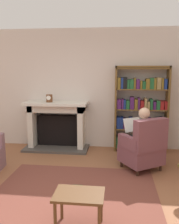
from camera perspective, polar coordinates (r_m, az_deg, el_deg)
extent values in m
plane|color=#955C3C|center=(3.60, -4.05, -20.09)|extent=(14.00, 14.00, 0.00)
cube|color=silver|center=(5.66, 0.58, 5.34)|extent=(5.60, 0.10, 2.70)
cube|color=brown|center=(3.85, -3.18, -17.82)|extent=(2.40, 1.80, 0.01)
cube|color=#4C4742|center=(5.70, -7.68, -8.33)|extent=(1.44, 0.64, 0.05)
cube|color=black|center=(5.80, -7.23, -4.15)|extent=(0.92, 0.20, 0.70)
cube|color=silver|center=(5.82, -12.92, -3.15)|extent=(0.12, 0.44, 1.02)
cube|color=silver|center=(5.55, -1.90, -3.54)|extent=(0.12, 0.44, 1.02)
cube|color=silver|center=(5.58, -7.64, 0.95)|extent=(1.24, 0.44, 0.16)
cube|color=silver|center=(5.51, -7.82, 1.98)|extent=(1.40, 0.56, 0.06)
cylinder|color=brown|center=(5.51, -9.31, 3.15)|extent=(0.14, 0.14, 0.17)
cylinder|color=white|center=(5.45, -9.50, 3.28)|extent=(0.10, 0.01, 0.10)
cube|color=brown|center=(5.47, 6.08, 0.75)|extent=(0.04, 0.32, 1.87)
cube|color=brown|center=(5.57, 17.56, 0.51)|extent=(0.04, 0.32, 1.87)
cube|color=brown|center=(5.43, 12.22, 10.23)|extent=(1.15, 0.32, 0.04)
cube|color=brown|center=(5.70, 11.56, -8.09)|extent=(1.11, 0.32, 0.02)
cube|color=#1E592D|center=(5.63, 6.52, -6.78)|extent=(0.05, 0.26, 0.24)
cube|color=#1E592D|center=(5.63, 7.08, -6.87)|extent=(0.05, 0.26, 0.22)
cube|color=#997F4C|center=(5.63, 7.75, -7.01)|extent=(0.08, 0.26, 0.20)
cube|color=maroon|center=(5.63, 8.66, -6.92)|extent=(0.09, 0.26, 0.22)
cube|color=black|center=(5.63, 9.45, -6.77)|extent=(0.05, 0.26, 0.25)
cube|color=black|center=(5.65, 10.08, -7.21)|extent=(0.06, 0.26, 0.16)
cube|color=black|center=(5.65, 10.67, -7.07)|extent=(0.04, 0.26, 0.19)
cube|color=maroon|center=(5.65, 11.30, -7.12)|extent=(0.07, 0.26, 0.18)
cube|color=black|center=(5.65, 12.07, -6.84)|extent=(0.07, 0.26, 0.24)
cube|color=navy|center=(5.66, 12.82, -6.95)|extent=(0.07, 0.26, 0.22)
cube|color=maroon|center=(5.68, 13.51, -7.25)|extent=(0.06, 0.26, 0.16)
cube|color=black|center=(5.68, 14.13, -7.08)|extent=(0.05, 0.26, 0.19)
cube|color=#997F4C|center=(5.69, 14.82, -7.15)|extent=(0.08, 0.26, 0.18)
cube|color=maroon|center=(5.71, 15.73, -7.18)|extent=(0.08, 0.26, 0.18)
cube|color=navy|center=(5.72, 16.66, -7.10)|extent=(0.09, 0.26, 0.19)
cube|color=brown|center=(5.58, 11.71, -3.81)|extent=(1.11, 0.32, 0.02)
cube|color=navy|center=(5.52, 6.78, -2.37)|extent=(0.09, 0.26, 0.25)
cube|color=navy|center=(5.52, 7.53, -2.38)|extent=(0.05, 0.26, 0.25)
cube|color=#4C1E59|center=(5.52, 8.21, -2.56)|extent=(0.06, 0.26, 0.22)
cube|color=#1E592D|center=(5.53, 8.76, -2.87)|extent=(0.04, 0.26, 0.16)
cube|color=navy|center=(5.52, 9.52, -2.44)|extent=(0.08, 0.26, 0.25)
cube|color=#1E592D|center=(5.54, 10.49, -2.82)|extent=(0.08, 0.26, 0.17)
cube|color=#4C1E59|center=(5.54, 11.38, -2.87)|extent=(0.08, 0.26, 0.17)
cube|color=brown|center=(5.55, 12.28, -2.93)|extent=(0.09, 0.26, 0.16)
cube|color=black|center=(5.56, 13.01, -2.69)|extent=(0.04, 0.26, 0.21)
cube|color=#4C1E59|center=(5.56, 13.72, -2.58)|extent=(0.08, 0.26, 0.23)
cube|color=#997F4C|center=(5.58, 14.69, -2.77)|extent=(0.09, 0.26, 0.20)
cube|color=#1E592D|center=(5.59, 15.63, -2.58)|extent=(0.08, 0.26, 0.24)
cube|color=navy|center=(5.60, 16.36, -2.52)|extent=(0.05, 0.26, 0.25)
cube|color=#4C1E59|center=(5.61, 16.90, -2.61)|extent=(0.05, 0.26, 0.23)
cube|color=brown|center=(5.49, 11.87, 0.64)|extent=(1.11, 0.32, 0.02)
cube|color=#4C1E59|center=(5.44, 6.87, 1.91)|extent=(0.09, 0.26, 0.21)
cube|color=#4C1E59|center=(5.44, 7.66, 1.96)|extent=(0.04, 0.26, 0.22)
cube|color=navy|center=(5.45, 8.14, 1.86)|extent=(0.04, 0.26, 0.20)
cube|color=#1E592D|center=(5.45, 8.85, 1.75)|extent=(0.07, 0.26, 0.18)
cube|color=#4C1E59|center=(5.45, 9.79, 2.13)|extent=(0.09, 0.26, 0.26)
cube|color=brown|center=(5.46, 10.69, 1.88)|extent=(0.07, 0.26, 0.21)
cube|color=#4C1E59|center=(5.46, 11.32, 2.02)|extent=(0.04, 0.26, 0.24)
cube|color=maroon|center=(5.47, 12.05, 1.68)|extent=(0.08, 0.26, 0.18)
cube|color=#997F4C|center=(5.47, 12.80, 1.94)|extent=(0.05, 0.26, 0.24)
cube|color=#997F4C|center=(5.48, 13.43, 1.58)|extent=(0.05, 0.26, 0.17)
cube|color=#1E592D|center=(5.49, 14.07, 1.82)|extent=(0.05, 0.26, 0.22)
cube|color=#4C1E59|center=(5.50, 14.73, 1.54)|extent=(0.06, 0.26, 0.17)
cube|color=#1E592D|center=(5.51, 15.51, 1.64)|extent=(0.08, 0.26, 0.19)
cube|color=maroon|center=(5.52, 16.34, 1.57)|extent=(0.08, 0.26, 0.18)
cube|color=maroon|center=(5.54, 17.20, 1.55)|extent=(0.07, 0.26, 0.18)
cube|color=brown|center=(5.44, 12.03, 5.19)|extent=(1.11, 0.32, 0.02)
cube|color=brown|center=(5.40, 6.86, 6.70)|extent=(0.07, 0.26, 0.24)
cube|color=navy|center=(5.40, 7.55, 6.66)|extent=(0.05, 0.26, 0.23)
cube|color=black|center=(5.40, 8.26, 6.70)|extent=(0.08, 0.26, 0.24)
cube|color=#1E592D|center=(5.41, 8.98, 6.40)|extent=(0.05, 0.26, 0.19)
cube|color=#1E592D|center=(5.41, 9.73, 6.44)|extent=(0.08, 0.26, 0.20)
cube|color=brown|center=(5.41, 10.43, 6.59)|extent=(0.04, 0.26, 0.23)
cube|color=#4C1E59|center=(5.42, 11.11, 6.41)|extent=(0.07, 0.26, 0.20)
cube|color=brown|center=(5.42, 11.82, 6.25)|extent=(0.04, 0.26, 0.18)
cube|color=#1E592D|center=(5.43, 12.44, 6.14)|extent=(0.07, 0.26, 0.16)
cube|color=brown|center=(5.44, 13.27, 6.42)|extent=(0.08, 0.26, 0.22)
cube|color=#1E592D|center=(5.45, 14.17, 6.46)|extent=(0.08, 0.26, 0.23)
cube|color=brown|center=(5.45, 14.86, 6.44)|extent=(0.05, 0.26, 0.23)
cube|color=#997F4C|center=(5.47, 15.68, 6.47)|extent=(0.08, 0.26, 0.24)
cube|color=brown|center=(5.48, 16.45, 6.38)|extent=(0.04, 0.26, 0.23)
cube|color=navy|center=(5.49, 17.08, 6.27)|extent=(0.06, 0.26, 0.22)
cube|color=brown|center=(5.43, 12.20, 9.80)|extent=(1.11, 0.32, 0.02)
cylinder|color=#331E14|center=(5.02, 12.35, -10.62)|extent=(0.05, 0.05, 0.12)
cylinder|color=#331E14|center=(4.73, 7.43, -11.77)|extent=(0.05, 0.05, 0.12)
cylinder|color=#331E14|center=(4.68, 16.15, -12.30)|extent=(0.05, 0.05, 0.12)
cylinder|color=#331E14|center=(4.37, 11.09, -13.73)|extent=(0.05, 0.05, 0.12)
cube|color=brown|center=(4.62, 11.86, -9.65)|extent=(0.87, 0.85, 0.30)
cube|color=brown|center=(4.32, 14.06, -5.21)|extent=(0.62, 0.49, 0.55)
cube|color=brown|center=(4.71, 14.55, -6.06)|extent=(0.40, 0.52, 0.22)
cube|color=brown|center=(4.38, 9.20, -7.07)|extent=(0.40, 0.52, 0.22)
cube|color=silver|center=(4.46, 12.44, -4.98)|extent=(0.38, 0.34, 0.50)
sphere|color=#D8AD8C|center=(4.39, 12.62, -0.30)|extent=(0.20, 0.20, 0.20)
cube|color=#191E3F|center=(4.72, 11.56, -6.67)|extent=(0.32, 0.40, 0.12)
cube|color=#191E3F|center=(4.62, 10.00, -6.97)|extent=(0.32, 0.40, 0.12)
cylinder|color=#191E3F|center=(4.94, 10.07, -9.04)|extent=(0.10, 0.10, 0.42)
cylinder|color=#191E3F|center=(4.85, 8.54, -9.35)|extent=(0.10, 0.10, 0.42)
cube|color=white|center=(4.69, 9.93, -2.92)|extent=(0.36, 0.29, 0.25)
cube|color=brown|center=(2.88, -2.43, -18.62)|extent=(0.56, 0.39, 0.03)
cylinder|color=brown|center=(2.91, -7.97, -23.42)|extent=(0.04, 0.04, 0.41)
cylinder|color=brown|center=(2.84, 2.27, -24.23)|extent=(0.04, 0.04, 0.41)
cylinder|color=brown|center=(3.16, -6.48, -20.43)|extent=(0.04, 0.04, 0.41)
cylinder|color=brown|center=(3.10, 2.74, -21.05)|extent=(0.04, 0.04, 0.41)
cube|color=#334CA5|center=(3.67, -2.38, -19.01)|extent=(0.29, 0.33, 0.03)
cube|color=#267233|center=(3.86, -2.99, -17.40)|extent=(0.16, 0.20, 0.03)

